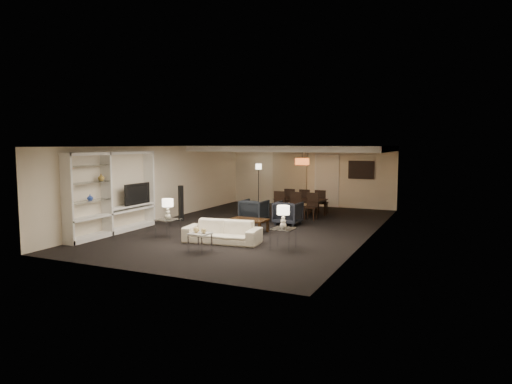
{
  "coord_description": "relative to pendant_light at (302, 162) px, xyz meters",
  "views": [
    {
      "loc": [
        5.76,
        -12.69,
        2.56
      ],
      "look_at": [
        0.0,
        0.0,
        1.1
      ],
      "focal_mm": 32.0,
      "sensor_mm": 36.0,
      "label": 1
    }
  ],
  "objects": [
    {
      "name": "ceiling",
      "position": [
        -0.3,
        -3.5,
        0.58
      ],
      "size": [
        7.0,
        11.0,
        0.02
      ],
      "primitive_type": "cube",
      "color": "silver",
      "rests_on": "ground"
    },
    {
      "name": "floor_lamp",
      "position": [
        -2.38,
        1.33,
        -1.05
      ],
      "size": [
        0.28,
        0.28,
        1.74
      ],
      "primitive_type": null,
      "rotation": [
        0.0,
        0.0,
        0.14
      ],
      "color": "black",
      "rests_on": "floor"
    },
    {
      "name": "armchair_left",
      "position": [
        -0.78,
        -2.59,
        -1.55
      ],
      "size": [
        0.81,
        0.83,
        0.74
      ],
      "primitive_type": "imported",
      "rotation": [
        0.0,
        0.0,
        3.11
      ],
      "color": "black",
      "rests_on": "floor"
    },
    {
      "name": "vase_amber",
      "position": [
        -3.61,
        -6.54,
        -0.27
      ],
      "size": [
        0.18,
        0.18,
        0.19
      ],
      "primitive_type": "imported",
      "color": "#AE8A3A",
      "rests_on": "media_unit"
    },
    {
      "name": "media_unit",
      "position": [
        -3.61,
        -6.1,
        -0.74
      ],
      "size": [
        0.38,
        3.4,
        2.35
      ],
      "primitive_type": null,
      "color": "white",
      "rests_on": "wall_left"
    },
    {
      "name": "table_lamp_left",
      "position": [
        -1.88,
        -5.89,
        -1.13
      ],
      "size": [
        0.31,
        0.31,
        0.56
      ],
      "primitive_type": null,
      "rotation": [
        0.0,
        0.0,
        0.01
      ],
      "color": "beige",
      "rests_on": "side_table_left"
    },
    {
      "name": "vase_blue",
      "position": [
        -3.61,
        -6.98,
        -0.78
      ],
      "size": [
        0.16,
        0.16,
        0.17
      ],
      "primitive_type": "imported",
      "color": "#2847B0",
      "rests_on": "media_unit"
    },
    {
      "name": "gold_gourd_a",
      "position": [
        -0.28,
        -6.99,
        -1.39
      ],
      "size": [
        0.15,
        0.15,
        0.15
      ],
      "primitive_type": "sphere",
      "color": "#EDCA7D",
      "rests_on": "marble_table"
    },
    {
      "name": "chair_fl",
      "position": [
        -0.39,
        -0.15,
        -1.47
      ],
      "size": [
        0.46,
        0.46,
        0.91
      ],
      "primitive_type": null,
      "rotation": [
        0.0,
        0.0,
        3.24
      ],
      "color": "black",
      "rests_on": "floor"
    },
    {
      "name": "chair_nl",
      "position": [
        -0.39,
        -1.45,
        -1.47
      ],
      "size": [
        0.46,
        0.46,
        0.91
      ],
      "primitive_type": null,
      "rotation": [
        0.0,
        0.0,
        0.09
      ],
      "color": "black",
      "rests_on": "floor"
    },
    {
      "name": "wall_front",
      "position": [
        -0.3,
        -9.0,
        -0.67
      ],
      "size": [
        7.0,
        0.02,
        2.5
      ],
      "primitive_type": "cube",
      "color": "beige",
      "rests_on": "ground"
    },
    {
      "name": "floor",
      "position": [
        -0.3,
        -3.5,
        -1.92
      ],
      "size": [
        11.0,
        11.0,
        0.0
      ],
      "primitive_type": "plane",
      "color": "black",
      "rests_on": "ground"
    },
    {
      "name": "chair_nm",
      "position": [
        0.21,
        -1.45,
        -1.47
      ],
      "size": [
        0.46,
        0.46,
        0.91
      ],
      "primitive_type": null,
      "rotation": [
        0.0,
        0.0,
        0.1
      ],
      "color": "black",
      "rests_on": "floor"
    },
    {
      "name": "side_table_right",
      "position": [
        1.52,
        -5.89,
        -1.67
      ],
      "size": [
        0.55,
        0.55,
        0.51
      ],
      "primitive_type": null,
      "rotation": [
        0.0,
        0.0,
        -0.01
      ],
      "color": "white",
      "rests_on": "floor"
    },
    {
      "name": "curtains",
      "position": [
        -1.2,
        1.92,
        -0.72
      ],
      "size": [
        1.5,
        0.12,
        2.4
      ],
      "primitive_type": "cube",
      "color": "beige",
      "rests_on": "wall_back"
    },
    {
      "name": "door",
      "position": [
        0.4,
        1.97,
        -0.87
      ],
      "size": [
        0.9,
        0.05,
        2.1
      ],
      "primitive_type": "cube",
      "color": "silver",
      "rests_on": "wall_back"
    },
    {
      "name": "chair_fm",
      "position": [
        0.21,
        -0.15,
        -1.47
      ],
      "size": [
        0.42,
        0.42,
        0.91
      ],
      "primitive_type": null,
      "rotation": [
        0.0,
        0.0,
        3.15
      ],
      "color": "black",
      "rests_on": "floor"
    },
    {
      "name": "coffee_table",
      "position": [
        -0.18,
        -4.29,
        -1.72
      ],
      "size": [
        1.12,
        0.68,
        0.39
      ],
      "primitive_type": null,
      "rotation": [
        0.0,
        0.0,
        -0.04
      ],
      "color": "black",
      "rests_on": "floor"
    },
    {
      "name": "armchair_right",
      "position": [
        0.42,
        -2.59,
        -1.55
      ],
      "size": [
        0.82,
        0.84,
        0.74
      ],
      "primitive_type": "imported",
      "rotation": [
        0.0,
        0.0,
        3.11
      ],
      "color": "black",
      "rests_on": "floor"
    },
    {
      "name": "wall_back",
      "position": [
        -0.3,
        2.0,
        -0.67
      ],
      "size": [
        7.0,
        0.02,
        2.5
      ],
      "primitive_type": "cube",
      "color": "beige",
      "rests_on": "ground"
    },
    {
      "name": "wall_right",
      "position": [
        3.2,
        -3.5,
        -0.67
      ],
      "size": [
        0.02,
        11.0,
        2.5
      ],
      "primitive_type": "cube",
      "color": "beige",
      "rests_on": "ground"
    },
    {
      "name": "painting",
      "position": [
        1.8,
        1.96,
        -0.37
      ],
      "size": [
        0.95,
        0.04,
        0.65
      ],
      "primitive_type": "cube",
      "color": "#142D38",
      "rests_on": "wall_back"
    },
    {
      "name": "television",
      "position": [
        -3.58,
        -5.21,
        -0.85
      ],
      "size": [
        1.1,
        0.14,
        0.64
      ],
      "primitive_type": "imported",
      "rotation": [
        0.0,
        0.0,
        1.57
      ],
      "color": "black",
      "rests_on": "media_unit"
    },
    {
      "name": "chair_nr",
      "position": [
        0.81,
        -1.45,
        -1.47
      ],
      "size": [
        0.43,
        0.43,
        0.91
      ],
      "primitive_type": null,
      "rotation": [
        0.0,
        0.0,
        -0.03
      ],
      "color": "black",
      "rests_on": "floor"
    },
    {
      "name": "ceiling_soffit",
      "position": [
        -0.3,
        0.0,
        0.48
      ],
      "size": [
        7.0,
        4.0,
        0.2
      ],
      "primitive_type": "cube",
      "color": "silver",
      "rests_on": "ceiling"
    },
    {
      "name": "marble_table",
      "position": [
        -0.18,
        -6.99,
        -1.69
      ],
      "size": [
        0.5,
        0.5,
        0.45
      ],
      "primitive_type": null,
      "rotation": [
        0.0,
        0.0,
        -0.1
      ],
      "color": "silver",
      "rests_on": "floor"
    },
    {
      "name": "side_table_left",
      "position": [
        -1.88,
        -5.89,
        -1.67
      ],
      "size": [
        0.57,
        0.57,
        0.51
      ],
      "primitive_type": null,
      "rotation": [
        0.0,
        0.0,
        -0.05
      ],
      "color": "silver",
      "rests_on": "floor"
    },
    {
      "name": "pendant_light",
      "position": [
        0.0,
        0.0,
        0.0
      ],
      "size": [
        0.52,
        0.52,
        0.24
      ],
      "primitive_type": "cylinder",
      "color": "#D8591E",
      "rests_on": "ceiling_soffit"
    },
    {
      "name": "wall_left",
      "position": [
        -3.8,
        -3.5,
        -0.67
      ],
      "size": [
        0.02,
        11.0,
        2.5
      ],
      "primitive_type": "cube",
      "color": "beige",
      "rests_on": "ground"
    },
    {
      "name": "sofa",
      "position": [
        -0.18,
        -5.89,
        -1.63
      ],
      "size": [
        2.06,
        1.01,
        0.58
      ],
      "primitive_type": "imported",
      "rotation": [
        0.0,
        0.0,
        0.12
      ],
      "color": "beige",
      "rests_on": "floor"
    },
    {
      "name": "chair_fr",
      "position": [
        0.81,
        -0.15,
        -1.47
      ],
      "size": [
        0.43,
        0.43,
        0.91
      ],
      "primitive_type": null,
      "rotation": [
        0.0,
        0.0,
        3.13
      ],
      "color": "black",
      "rests_on": "floor"
    },
    {
      "name": "floor_speaker",
      "position": [
        -3.11,
        -3.41,
        -1.33
      ],
      "size": [
        0.16,
        0.16,
        1.19
      ],
      "primitive_type": "cube",
      "rotation": [
        0.0,
        0.0,
        -0.3
      ],
      "color": "black",
      "rests_on": "floor"
    },
    {
      "name": "gold_gourd_b",
      "position": [
        -0.08,
        -6.99,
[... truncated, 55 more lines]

